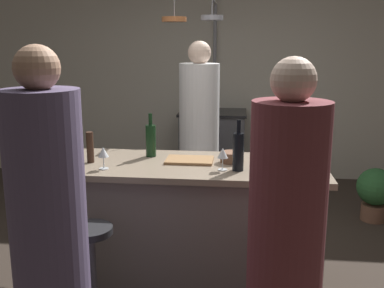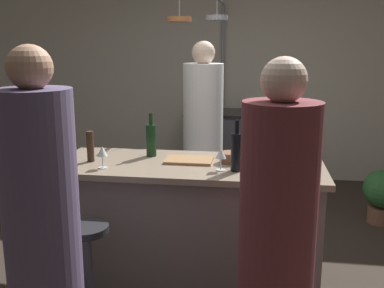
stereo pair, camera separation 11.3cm
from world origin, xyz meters
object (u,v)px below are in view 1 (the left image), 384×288
guest_left (50,240)px  wine_glass_by_chef (223,154)px  wine_bottle_rose (295,145)px  wine_bottle_dark (238,151)px  stove_range (213,147)px  chef (199,143)px  mixing_bowl_blue (276,158)px  wine_glass_near_right_guest (103,153)px  potted_plant (375,191)px  guest_right (285,251)px  wine_bottle_red (151,140)px  bar_stool_left (92,277)px  cutting_board (190,160)px  pepper_mill (90,147)px  mixing_bowl_wooden (231,157)px  bar_stool_right (282,288)px

guest_left → wine_glass_by_chef: size_ratio=11.55×
wine_bottle_rose → wine_bottle_dark: size_ratio=0.89×
stove_range → chef: 1.39m
stove_range → wine_bottle_dark: size_ratio=2.73×
mixing_bowl_blue → wine_bottle_rose: bearing=21.8°
mixing_bowl_blue → wine_glass_near_right_guest: bearing=-164.8°
guest_left → potted_plant: size_ratio=3.24×
guest_right → wine_glass_near_right_guest: bearing=144.8°
wine_bottle_rose → wine_bottle_red: bearing=179.5°
bar_stool_left → wine_bottle_rose: bearing=32.7°
cutting_board → mixing_bowl_blue: bearing=4.9°
potted_plant → mixing_bowl_blue: size_ratio=3.12×
stove_range → potted_plant: (1.65, -1.05, -0.15)m
pepper_mill → mixing_bowl_blue: size_ratio=1.26×
wine_bottle_dark → chef: bearing=106.4°
stove_range → mixing_bowl_wooden: 2.46m
cutting_board → guest_left: bearing=-116.9°
guest_right → wine_bottle_red: bearing=127.0°
bar_stool_left → cutting_board: bearing=53.9°
bar_stool_right → wine_glass_near_right_guest: 1.34m
wine_glass_by_chef → stove_range: bearing=95.0°
guest_right → wine_bottle_dark: bearing=105.4°
guest_right → potted_plant: 2.64m
stove_range → wine_bottle_dark: 2.67m
stove_range → wine_bottle_red: bearing=-97.4°
cutting_board → wine_glass_by_chef: size_ratio=2.19×
stove_range → wine_bottle_dark: (0.32, -2.59, 0.58)m
potted_plant → wine_glass_near_right_guest: bearing=-143.7°
cutting_board → wine_bottle_dark: 0.40m
chef → cutting_board: size_ratio=5.35×
wine_bottle_dark → pepper_mill: bearing=175.0°
bar_stool_right → wine_glass_by_chef: size_ratio=4.66×
guest_right → guest_left: bearing=-177.3°
potted_plant → wine_glass_by_chef: 2.21m
mixing_bowl_wooden → cutting_board: bearing=-178.9°
bar_stool_left → guest_left: size_ratio=0.40×
pepper_mill → mixing_bowl_wooden: size_ratio=1.43×
wine_bottle_red → guest_right: bearing=-53.0°
mixing_bowl_blue → cutting_board: bearing=-175.1°
wine_bottle_rose → stove_range: bearing=107.1°
mixing_bowl_blue → chef: bearing=121.7°
bar_stool_right → wine_bottle_rose: size_ratio=2.36×
chef → cutting_board: bearing=-88.1°
stove_range → wine_glass_near_right_guest: size_ratio=6.10×
guest_left → mixing_bowl_wooden: size_ratio=11.51×
guest_left → cutting_board: (0.54, 1.07, 0.13)m
bar_stool_left → wine_bottle_rose: size_ratio=2.36×
potted_plant → cutting_board: size_ratio=1.62×
chef → bar_stool_right: chef is taller
stove_range → wine_bottle_red: (-0.30, -2.29, 0.57)m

